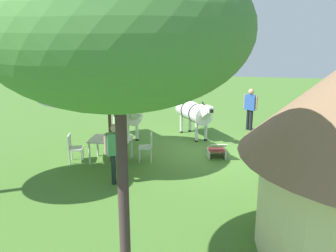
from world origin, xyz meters
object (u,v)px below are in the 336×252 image
(guest_beside_umbrella, at_px, (115,148))
(striped_lounge_chair, at_px, (217,150))
(zebra_toward_hut, at_px, (126,113))
(shade_umbrella, at_px, (108,80))
(patio_chair_near_hut, at_px, (148,145))
(patio_dining_table, at_px, (111,141))
(zebra_by_umbrella, at_px, (311,135))
(acacia_tree_behind_hut, at_px, (118,29))
(zebra_nearest_camera, at_px, (194,112))
(patio_chair_east_end, at_px, (73,146))
(standing_watcher, at_px, (250,105))

(guest_beside_umbrella, distance_m, striped_lounge_chair, 3.70)
(guest_beside_umbrella, xyz_separation_m, zebra_toward_hut, (0.85, -4.10, -0.07))
(shade_umbrella, distance_m, patio_chair_near_hut, 2.35)
(patio_dining_table, relative_size, striped_lounge_chair, 1.40)
(zebra_by_umbrella, height_order, acacia_tree_behind_hut, acacia_tree_behind_hut)
(shade_umbrella, distance_m, striped_lounge_chair, 4.11)
(patio_dining_table, bearing_deg, acacia_tree_behind_hut, 109.75)
(zebra_nearest_camera, relative_size, zebra_by_umbrella, 0.98)
(patio_chair_east_end, xyz_separation_m, acacia_tree_behind_hut, (-3.22, 5.54, 3.68))
(patio_dining_table, height_order, striped_lounge_chair, patio_dining_table)
(patio_chair_near_hut, relative_size, guest_beside_umbrella, 0.53)
(zebra_nearest_camera, relative_size, zebra_toward_hut, 1.15)
(standing_watcher, xyz_separation_m, striped_lounge_chair, (1.18, 3.38, -0.76))
(patio_chair_east_end, height_order, zebra_nearest_camera, zebra_nearest_camera)
(zebra_toward_hut, bearing_deg, acacia_tree_behind_hut, 64.11)
(zebra_toward_hut, bearing_deg, striped_lounge_chair, 114.13)
(patio_dining_table, height_order, patio_chair_near_hut, patio_chair_near_hut)
(guest_beside_umbrella, bearing_deg, zebra_nearest_camera, 39.12)
(zebra_nearest_camera, relative_size, acacia_tree_behind_hut, 0.39)
(striped_lounge_chair, xyz_separation_m, zebra_by_umbrella, (-2.81, 0.21, 0.71))
(standing_watcher, height_order, striped_lounge_chair, standing_watcher)
(guest_beside_umbrella, bearing_deg, patio_dining_table, 81.11)
(patio_dining_table, height_order, patio_chair_east_end, patio_chair_east_end)
(striped_lounge_chair, xyz_separation_m, zebra_nearest_camera, (0.95, -2.09, 0.71))
(patio_chair_east_end, xyz_separation_m, zebra_nearest_camera, (-3.45, -3.25, 0.44))
(striped_lounge_chair, relative_size, zebra_by_umbrella, 0.43)
(zebra_by_umbrella, bearing_deg, zebra_nearest_camera, -103.38)
(patio_chair_near_hut, relative_size, zebra_toward_hut, 0.50)
(patio_dining_table, bearing_deg, patio_chair_east_end, 13.46)
(shade_umbrella, relative_size, zebra_nearest_camera, 2.06)
(striped_lounge_chair, height_order, zebra_toward_hut, zebra_toward_hut)
(zebra_nearest_camera, bearing_deg, patio_chair_near_hut, 33.68)
(striped_lounge_chair, bearing_deg, standing_watcher, 60.37)
(patio_chair_near_hut, bearing_deg, standing_watcher, -49.43)
(standing_watcher, bearing_deg, guest_beside_umbrella, 89.33)
(zebra_nearest_camera, bearing_deg, shade_umbrella, 18.74)
(standing_watcher, height_order, zebra_nearest_camera, standing_watcher)
(striped_lounge_chair, bearing_deg, acacia_tree_behind_hut, -110.46)
(zebra_by_umbrella, bearing_deg, patio_chair_near_hut, -66.42)
(zebra_by_umbrella, bearing_deg, zebra_toward_hut, -87.90)
(standing_watcher, bearing_deg, shade_umbrella, 75.91)
(patio_dining_table, relative_size, guest_beside_umbrella, 0.75)
(striped_lounge_chair, relative_size, acacia_tree_behind_hut, 0.17)
(patio_dining_table, bearing_deg, zebra_toward_hut, -85.73)
(shade_umbrella, xyz_separation_m, zebra_toward_hut, (0.19, -2.48, -1.62))
(standing_watcher, xyz_separation_m, zebra_by_umbrella, (-1.63, 3.60, -0.05))
(shade_umbrella, height_order, guest_beside_umbrella, shade_umbrella)
(striped_lounge_chair, bearing_deg, patio_dining_table, -175.18)
(guest_beside_umbrella, relative_size, zebra_nearest_camera, 0.82)
(patio_chair_near_hut, height_order, standing_watcher, standing_watcher)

